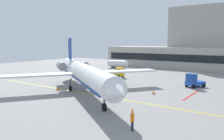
{
  "coord_description": "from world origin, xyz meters",
  "views": [
    {
      "loc": [
        22.42,
        -25.53,
        7.79
      ],
      "look_at": [
        -0.56,
        6.93,
        3.0
      ],
      "focal_mm": 36.94,
      "sensor_mm": 36.0,
      "label": 1
    }
  ],
  "objects": [
    {
      "name": "fuel_tank",
      "position": [
        -16.24,
        32.04,
        1.36
      ],
      "size": [
        6.93,
        2.96,
        2.42
      ],
      "color": "white",
      "rests_on": "ground"
    },
    {
      "name": "regional_jet",
      "position": [
        -2.34,
        1.27,
        3.08
      ],
      "size": [
        29.17,
        23.82,
        8.7
      ],
      "color": "white",
      "rests_on": "ground"
    },
    {
      "name": "safety_cone_bravo",
      "position": [
        -6.37,
        -0.44,
        0.25
      ],
      "size": [
        0.47,
        0.47,
        0.55
      ],
      "color": "orange",
      "rests_on": "ground"
    },
    {
      "name": "ground",
      "position": [
        0.0,
        0.0,
        -0.05
      ],
      "size": [
        120.0,
        120.0,
        0.11
      ],
      "color": "gray"
    },
    {
      "name": "pushback_tractor",
      "position": [
        -6.04,
        16.72,
        1.0
      ],
      "size": [
        3.48,
        2.33,
        2.23
      ],
      "color": "#E5B20C",
      "rests_on": "ground"
    },
    {
      "name": "baggage_tug",
      "position": [
        11.23,
        14.9,
        1.06
      ],
      "size": [
        3.22,
        3.59,
        2.4
      ],
      "color": "#1E4CB2",
      "rests_on": "ground"
    },
    {
      "name": "safety_cone_delta",
      "position": [
        0.84,
        8.12,
        0.25
      ],
      "size": [
        0.47,
        0.47,
        0.55
      ],
      "color": "orange",
      "rests_on": "ground"
    },
    {
      "name": "safety_cone_alpha",
      "position": [
        7.78,
        6.08,
        0.25
      ],
      "size": [
        0.47,
        0.47,
        0.55
      ],
      "color": "orange",
      "rests_on": "ground"
    },
    {
      "name": "terminal_building",
      "position": [
        10.13,
        47.97,
        7.27
      ],
      "size": [
        66.83,
        14.5,
        18.74
      ],
      "color": "#ADA89E",
      "rests_on": "ground"
    },
    {
      "name": "marshaller",
      "position": [
        12.53,
        -8.45,
        1.0
      ],
      "size": [
        0.62,
        0.67,
        1.95
      ],
      "color": "#191E33",
      "rests_on": "ground"
    },
    {
      "name": "safety_cone_charlie",
      "position": [
        -11.77,
        8.15,
        0.25
      ],
      "size": [
        0.47,
        0.47,
        0.55
      ],
      "color": "orange",
      "rests_on": "ground"
    }
  ]
}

